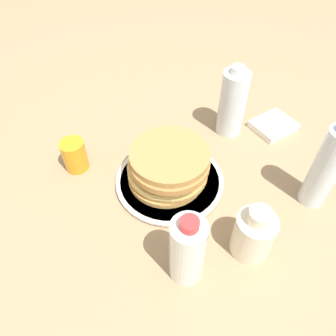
{
  "coord_description": "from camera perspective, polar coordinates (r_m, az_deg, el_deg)",
  "views": [
    {
      "loc": [
        0.04,
        0.5,
        0.64
      ],
      "look_at": [
        0.0,
        -0.02,
        0.05
      ],
      "focal_mm": 35.0,
      "sensor_mm": 36.0,
      "label": 1
    }
  ],
  "objects": [
    {
      "name": "water_bottle_far",
      "position": [
        0.63,
        3.36,
        -14.09
      ],
      "size": [
        0.07,
        0.07,
        0.18
      ],
      "color": "silver",
      "rests_on": "ground_plane"
    },
    {
      "name": "ground_plane",
      "position": [
        0.81,
        0.4,
        -3.64
      ],
      "size": [
        4.0,
        4.0,
        0.0
      ],
      "primitive_type": "plane",
      "color": "#9E7F5B"
    },
    {
      "name": "water_bottle_near",
      "position": [
        0.92,
        11.16,
        11.06
      ],
      "size": [
        0.07,
        0.07,
        0.21
      ],
      "color": "silver",
      "rests_on": "ground_plane"
    },
    {
      "name": "plate",
      "position": [
        0.82,
        0.0,
        -2.2
      ],
      "size": [
        0.27,
        0.27,
        0.01
      ],
      "color": "silver",
      "rests_on": "ground_plane"
    },
    {
      "name": "cream_jug",
      "position": [
        0.7,
        14.65,
        -11.05
      ],
      "size": [
        0.08,
        0.08,
        0.13
      ],
      "color": "beige",
      "rests_on": "ground_plane"
    },
    {
      "name": "water_bottle_mid",
      "position": [
        0.79,
        25.82,
        -0.03
      ],
      "size": [
        0.06,
        0.06,
        0.23
      ],
      "color": "silver",
      "rests_on": "ground_plane"
    },
    {
      "name": "napkin",
      "position": [
        1.01,
        17.87,
        7.07
      ],
      "size": [
        0.15,
        0.14,
        0.02
      ],
      "color": "white",
      "rests_on": "ground_plane"
    },
    {
      "name": "juice_glass",
      "position": [
        0.87,
        -15.96,
        2.16
      ],
      "size": [
        0.06,
        0.06,
        0.08
      ],
      "color": "orange",
      "rests_on": "ground_plane"
    },
    {
      "name": "pancake_stack",
      "position": [
        0.79,
        -0.02,
        0.38
      ],
      "size": [
        0.2,
        0.2,
        0.09
      ],
      "color": "tan",
      "rests_on": "plate"
    }
  ]
}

